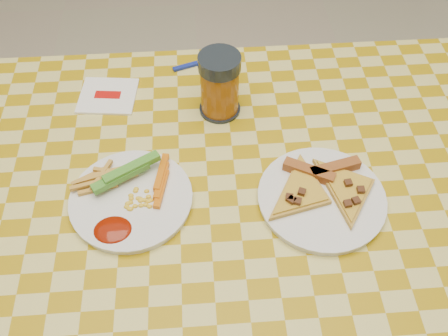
# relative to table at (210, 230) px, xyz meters

# --- Properties ---
(table) EXTENTS (1.28, 0.88, 0.76)m
(table) POSITION_rel_table_xyz_m (0.00, 0.00, 0.00)
(table) COLOR white
(table) RESTS_ON ground
(plate_left) EXTENTS (0.24, 0.24, 0.01)m
(plate_left) POSITION_rel_table_xyz_m (-0.14, 0.02, 0.08)
(plate_left) COLOR white
(plate_left) RESTS_ON table
(plate_right) EXTENTS (0.25, 0.25, 0.01)m
(plate_right) POSITION_rel_table_xyz_m (0.20, -0.00, 0.08)
(plate_right) COLOR white
(plate_right) RESTS_ON table
(fries_veggies) EXTENTS (0.19, 0.18, 0.04)m
(fries_veggies) POSITION_rel_table_xyz_m (-0.14, 0.04, 0.10)
(fries_veggies) COLOR gold
(fries_veggies) RESTS_ON plate_left
(pizza_slices) EXTENTS (0.25, 0.21, 0.02)m
(pizza_slices) POSITION_rel_table_xyz_m (0.20, 0.01, 0.09)
(pizza_slices) COLOR gold
(pizza_slices) RESTS_ON plate_right
(drink_glass) EXTENTS (0.08, 0.08, 0.14)m
(drink_glass) POSITION_rel_table_xyz_m (0.03, 0.24, 0.14)
(drink_glass) COLOR black
(drink_glass) RESTS_ON table
(napkin) EXTENTS (0.13, 0.12, 0.01)m
(napkin) POSITION_rel_table_xyz_m (-0.20, 0.30, 0.08)
(napkin) COLOR white
(napkin) RESTS_ON table
(fork) EXTENTS (0.13, 0.06, 0.01)m
(fork) POSITION_rel_table_xyz_m (0.00, 0.39, 0.08)
(fork) COLOR navy
(fork) RESTS_ON table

